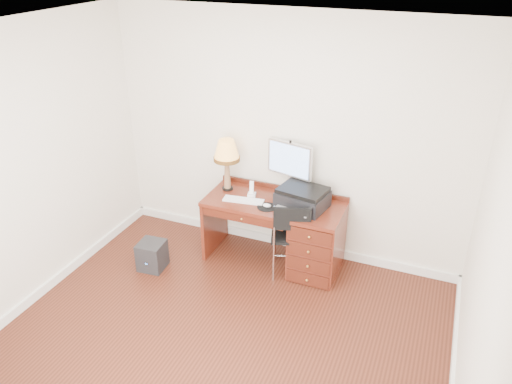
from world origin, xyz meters
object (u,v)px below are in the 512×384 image
at_px(printer, 303,198).
at_px(chair, 290,231).
at_px(desk, 302,234).
at_px(phone, 252,192).
at_px(equipment_box, 152,255).
at_px(monitor, 289,162).
at_px(leg_lamp, 227,154).

bearing_deg(printer, chair, -97.63).
distance_m(desk, printer, 0.45).
bearing_deg(chair, phone, 139.58).
xyz_separation_m(phone, chair, (0.52, -0.21, -0.26)).
height_order(chair, equipment_box, chair).
relative_size(desk, equipment_box, 4.70).
relative_size(desk, phone, 8.18).
bearing_deg(phone, desk, -16.15).
bearing_deg(chair, monitor, 93.89).
bearing_deg(desk, equipment_box, -156.84).
relative_size(leg_lamp, equipment_box, 1.86).
bearing_deg(monitor, desk, -29.75).
height_order(leg_lamp, phone, leg_lamp).
height_order(printer, equipment_box, printer).
distance_m(phone, equipment_box, 1.30).
distance_m(printer, leg_lamp, 0.97).
xyz_separation_m(printer, phone, (-0.58, 0.01, -0.05)).
height_order(monitor, chair, monitor).
bearing_deg(printer, leg_lamp, -174.61).
xyz_separation_m(monitor, equipment_box, (-1.27, -0.88, -0.97)).
bearing_deg(monitor, leg_lamp, -154.70).
height_order(phone, equipment_box, phone).
bearing_deg(desk, phone, 177.86).
height_order(desk, leg_lamp, leg_lamp).
bearing_deg(chair, leg_lamp, 143.78).
relative_size(phone, chair, 0.20).
relative_size(monitor, phone, 3.33).
distance_m(printer, equipment_box, 1.78).
bearing_deg(printer, phone, -171.16).
relative_size(desk, printer, 2.70).
xyz_separation_m(monitor, printer, (0.23, -0.22, -0.28)).
height_order(printer, chair, printer).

